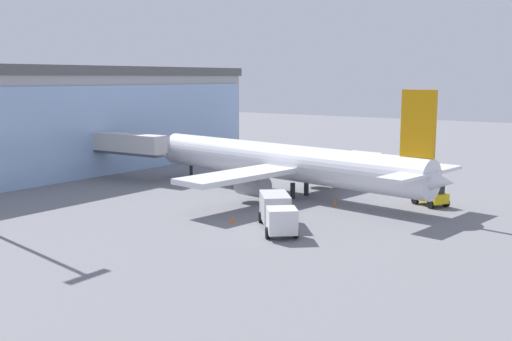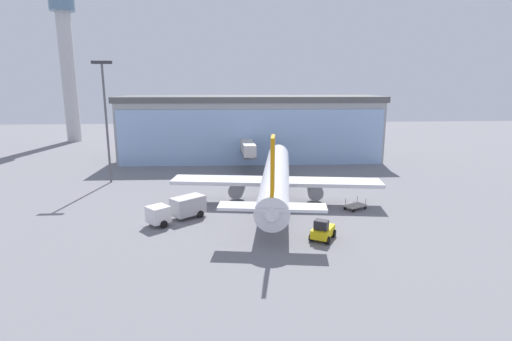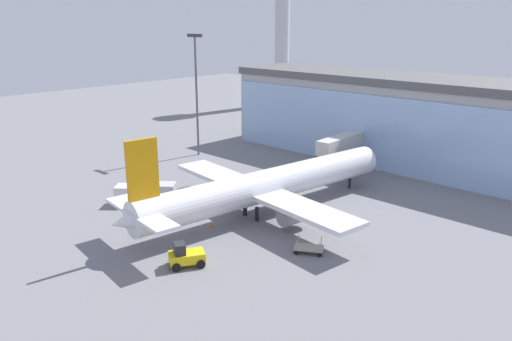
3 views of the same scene
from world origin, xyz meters
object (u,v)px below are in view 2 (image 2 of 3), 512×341
(jet_bridge, at_px, (247,148))
(pushback_tug, at_px, (323,231))
(safety_cone_nose, at_px, (269,215))
(control_tower, at_px, (67,58))
(airplane, at_px, (276,177))
(safety_cone_wingtip, at_px, (180,207))
(apron_light_mast, at_px, (106,112))
(catering_truck, at_px, (179,208))
(baggage_cart, at_px, (355,206))

(jet_bridge, xyz_separation_m, pushback_tug, (6.02, -35.63, -3.18))
(pushback_tug, height_order, safety_cone_nose, pushback_tug)
(control_tower, height_order, airplane, control_tower)
(jet_bridge, distance_m, safety_cone_wingtip, 26.43)
(control_tower, distance_m, airplane, 83.56)
(jet_bridge, xyz_separation_m, apron_light_mast, (-23.43, -8.18, 7.49))
(safety_cone_wingtip, bearing_deg, catering_truck, -84.74)
(jet_bridge, relative_size, airplane, 0.31)
(safety_cone_nose, bearing_deg, airplane, 75.82)
(apron_light_mast, bearing_deg, control_tower, 115.23)
(airplane, bearing_deg, apron_light_mast, 72.61)
(control_tower, height_order, catering_truck, control_tower)
(safety_cone_nose, bearing_deg, jet_bridge, 92.26)
(catering_truck, distance_m, pushback_tug, 17.55)
(jet_bridge, bearing_deg, safety_cone_nose, -179.71)
(catering_truck, bearing_deg, airplane, 169.56)
(catering_truck, xyz_separation_m, safety_cone_nose, (10.99, 0.29, -1.19))
(catering_truck, height_order, safety_cone_wingtip, catering_truck)
(pushback_tug, bearing_deg, safety_cone_wingtip, 85.23)
(control_tower, relative_size, apron_light_mast, 2.02)
(control_tower, bearing_deg, baggage_cart, -48.71)
(baggage_cart, xyz_separation_m, safety_cone_wingtip, (-23.08, 1.79, -0.23))
(baggage_cart, height_order, safety_cone_nose, baggage_cart)
(airplane, bearing_deg, safety_cone_wingtip, 111.68)
(apron_light_mast, height_order, catering_truck, apron_light_mast)
(baggage_cart, bearing_deg, airplane, 124.48)
(safety_cone_nose, relative_size, safety_cone_wingtip, 1.00)
(catering_truck, xyz_separation_m, baggage_cart, (22.69, 2.39, -0.97))
(jet_bridge, relative_size, safety_cone_nose, 21.62)
(airplane, height_order, pushback_tug, airplane)
(pushback_tug, height_order, safety_cone_wingtip, pushback_tug)
(pushback_tug, bearing_deg, baggage_cart, -4.06)
(jet_bridge, distance_m, pushback_tug, 36.28)
(baggage_cart, distance_m, pushback_tug, 11.93)
(pushback_tug, bearing_deg, safety_cone_nose, 63.26)
(airplane, relative_size, safety_cone_nose, 69.35)
(safety_cone_wingtip, bearing_deg, jet_bridge, 66.88)
(apron_light_mast, height_order, pushback_tug, apron_light_mast)
(airplane, xyz_separation_m, safety_cone_wingtip, (-13.12, -3.05, -3.12))
(baggage_cart, bearing_deg, pushback_tug, -154.33)
(catering_truck, bearing_deg, baggage_cart, 146.01)
(pushback_tug, distance_m, safety_cone_wingtip, 20.00)
(catering_truck, bearing_deg, safety_cone_wingtip, -124.75)
(jet_bridge, height_order, baggage_cart, jet_bridge)
(baggage_cart, bearing_deg, jet_bridge, 86.75)
(apron_light_mast, relative_size, safety_cone_nose, 35.90)
(jet_bridge, xyz_separation_m, catering_truck, (-9.88, -28.23, -2.68))
(control_tower, distance_m, pushback_tug, 97.42)
(baggage_cart, bearing_deg, apron_light_mast, 124.40)
(apron_light_mast, relative_size, airplane, 0.52)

